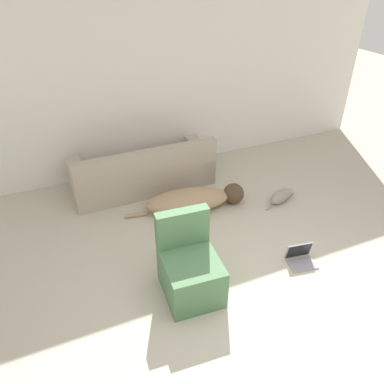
{
  "coord_description": "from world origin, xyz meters",
  "views": [
    {
      "loc": [
        -1.68,
        -1.86,
        2.97
      ],
      "look_at": [
        -0.17,
        1.63,
        0.57
      ],
      "focal_mm": 35.0,
      "sensor_mm": 36.0,
      "label": 1
    }
  ],
  "objects_px": {
    "cat": "(282,196)",
    "laptop_open": "(300,256)",
    "dog": "(194,199)",
    "couch": "(143,173)",
    "side_chair": "(190,269)"
  },
  "relations": [
    {
      "from": "dog",
      "to": "laptop_open",
      "type": "relative_size",
      "value": 4.87
    },
    {
      "from": "laptop_open",
      "to": "side_chair",
      "type": "distance_m",
      "value": 1.35
    },
    {
      "from": "cat",
      "to": "laptop_open",
      "type": "xyz_separation_m",
      "value": [
        -0.53,
        -1.13,
        -0.01
      ]
    },
    {
      "from": "laptop_open",
      "to": "cat",
      "type": "bearing_deg",
      "value": 73.88
    },
    {
      "from": "cat",
      "to": "side_chair",
      "type": "height_order",
      "value": "side_chair"
    },
    {
      "from": "couch",
      "to": "side_chair",
      "type": "relative_size",
      "value": 2.42
    },
    {
      "from": "dog",
      "to": "side_chair",
      "type": "xyz_separation_m",
      "value": [
        -0.64,
        -1.36,
        0.15
      ]
    },
    {
      "from": "dog",
      "to": "cat",
      "type": "height_order",
      "value": "dog"
    },
    {
      "from": "laptop_open",
      "to": "side_chair",
      "type": "xyz_separation_m",
      "value": [
        -1.33,
        0.1,
        0.22
      ]
    },
    {
      "from": "cat",
      "to": "side_chair",
      "type": "distance_m",
      "value": 2.13
    },
    {
      "from": "couch",
      "to": "cat",
      "type": "relative_size",
      "value": 3.45
    },
    {
      "from": "couch",
      "to": "cat",
      "type": "xyz_separation_m",
      "value": [
        1.69,
        -1.13,
        -0.17
      ]
    },
    {
      "from": "couch",
      "to": "dog",
      "type": "xyz_separation_m",
      "value": [
        0.48,
        -0.8,
        -0.11
      ]
    },
    {
      "from": "couch",
      "to": "side_chair",
      "type": "height_order",
      "value": "side_chair"
    },
    {
      "from": "laptop_open",
      "to": "side_chair",
      "type": "bearing_deg",
      "value": -175.39
    }
  ]
}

